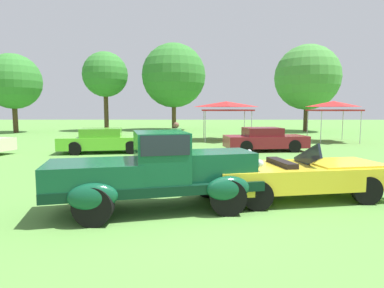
% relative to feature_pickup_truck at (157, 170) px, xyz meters
% --- Properties ---
extents(ground_plane, '(120.00, 120.00, 0.00)m').
position_rel_feature_pickup_truck_xyz_m(ground_plane, '(0.51, -0.45, -0.87)').
color(ground_plane, '#568C3D').
extents(feature_pickup_truck, '(4.69, 2.62, 1.70)m').
position_rel_feature_pickup_truck_xyz_m(feature_pickup_truck, '(0.00, 0.00, 0.00)').
color(feature_pickup_truck, black).
rests_on(feature_pickup_truck, ground_plane).
extents(neighbor_convertible, '(4.56, 2.43, 1.40)m').
position_rel_feature_pickup_truck_xyz_m(neighbor_convertible, '(3.44, 0.97, -0.29)').
color(neighbor_convertible, yellow).
rests_on(neighbor_convertible, ground_plane).
extents(show_car_lime, '(4.60, 2.37, 1.22)m').
position_rel_feature_pickup_truck_xyz_m(show_car_lime, '(-3.72, 9.25, -0.27)').
color(show_car_lime, '#60C62D').
rests_on(show_car_lime, ground_plane).
extents(show_car_burgundy, '(4.36, 2.23, 1.22)m').
position_rel_feature_pickup_truck_xyz_m(show_car_burgundy, '(4.47, 9.94, -0.27)').
color(show_car_burgundy, maroon).
rests_on(show_car_burgundy, ground_plane).
extents(spectator_between_cars, '(0.39, 0.46, 1.69)m').
position_rel_feature_pickup_truck_xyz_m(spectator_between_cars, '(0.12, 5.31, 0.05)').
color(spectator_between_cars, '#7F7056').
rests_on(spectator_between_cars, ground_plane).
extents(canopy_tent_left_field, '(3.36, 3.36, 2.71)m').
position_rel_feature_pickup_truck_xyz_m(canopy_tent_left_field, '(3.02, 15.77, 1.56)').
color(canopy_tent_left_field, '#B7B7BC').
rests_on(canopy_tent_left_field, ground_plane).
extents(canopy_tent_center_field, '(2.76, 2.76, 2.71)m').
position_rel_feature_pickup_truck_xyz_m(canopy_tent_center_field, '(10.01, 14.77, 1.55)').
color(canopy_tent_center_field, '#B7B7BC').
rests_on(canopy_tent_center_field, ground_plane).
extents(treeline_far_left, '(5.00, 5.00, 7.18)m').
position_rel_feature_pickup_truck_xyz_m(treeline_far_left, '(-15.71, 22.90, 3.79)').
color(treeline_far_left, '#47331E').
rests_on(treeline_far_left, ground_plane).
extents(treeline_mid_left, '(4.45, 4.45, 7.83)m').
position_rel_feature_pickup_truck_xyz_m(treeline_mid_left, '(-8.08, 25.79, 4.70)').
color(treeline_mid_left, '#47331E').
rests_on(treeline_mid_left, ground_plane).
extents(treeline_center, '(6.54, 6.54, 8.86)m').
position_rel_feature_pickup_truck_xyz_m(treeline_center, '(-1.33, 26.95, 4.72)').
color(treeline_center, brown).
rests_on(treeline_center, ground_plane).
extents(treeline_mid_right, '(6.22, 6.22, 8.31)m').
position_rel_feature_pickup_truck_xyz_m(treeline_mid_right, '(11.67, 24.87, 4.33)').
color(treeline_mid_right, '#47331E').
rests_on(treeline_mid_right, ground_plane).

